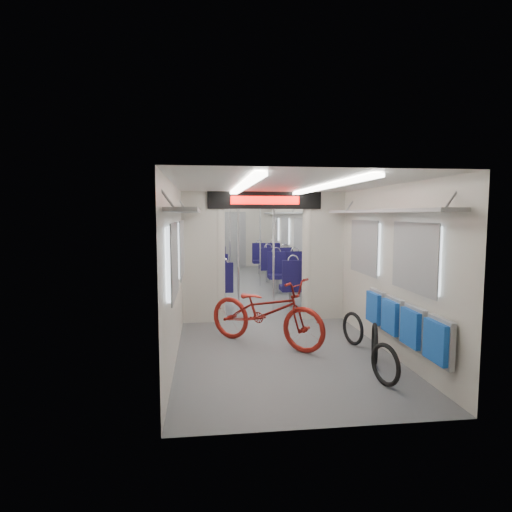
{
  "coord_description": "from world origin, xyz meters",
  "views": [
    {
      "loc": [
        -1.07,
        -9.55,
        1.9
      ],
      "look_at": [
        -0.11,
        -1.7,
        1.13
      ],
      "focal_mm": 30.0,
      "sensor_mm": 36.0,
      "label": 1
    }
  ],
  "objects_px": {
    "flip_bench": "(402,322)",
    "bike_hoop_a": "(385,367)",
    "bike_hoop_b": "(375,346)",
    "stanchion_far_right": "(260,243)",
    "bike_hoop_c": "(353,330)",
    "seat_bay_far_right": "(271,260)",
    "seat_bay_far_left": "(208,259)",
    "stanchion_near_left": "(238,254)",
    "stanchion_near_right": "(274,254)",
    "stanchion_far_left": "(230,242)",
    "seat_bay_near_left": "(210,277)",
    "bicycle": "(266,311)",
    "seat_bay_near_right": "(294,275)"
  },
  "relations": [
    {
      "from": "flip_bench",
      "to": "bike_hoop_a",
      "type": "bearing_deg",
      "value": -130.14
    },
    {
      "from": "bike_hoop_b",
      "to": "stanchion_far_right",
      "type": "height_order",
      "value": "stanchion_far_right"
    },
    {
      "from": "bike_hoop_c",
      "to": "seat_bay_far_right",
      "type": "bearing_deg",
      "value": 91.24
    },
    {
      "from": "stanchion_far_right",
      "to": "bike_hoop_c",
      "type": "bearing_deg",
      "value": -82.86
    },
    {
      "from": "bike_hoop_c",
      "to": "seat_bay_far_left",
      "type": "distance_m",
      "value": 7.36
    },
    {
      "from": "stanchion_near_left",
      "to": "stanchion_near_right",
      "type": "distance_m",
      "value": 0.67
    },
    {
      "from": "bike_hoop_b",
      "to": "stanchion_far_left",
      "type": "height_order",
      "value": "stanchion_far_left"
    },
    {
      "from": "seat_bay_near_left",
      "to": "stanchion_far_left",
      "type": "xyz_separation_m",
      "value": [
        0.56,
        2.18,
        0.62
      ]
    },
    {
      "from": "bicycle",
      "to": "seat_bay_far_right",
      "type": "height_order",
      "value": "seat_bay_far_right"
    },
    {
      "from": "bike_hoop_c",
      "to": "stanchion_near_left",
      "type": "distance_m",
      "value": 2.82
    },
    {
      "from": "stanchion_far_left",
      "to": "stanchion_far_right",
      "type": "relative_size",
      "value": 1.0
    },
    {
      "from": "seat_bay_near_right",
      "to": "seat_bay_far_right",
      "type": "relative_size",
      "value": 1.01
    },
    {
      "from": "bike_hoop_c",
      "to": "seat_bay_far_right",
      "type": "relative_size",
      "value": 0.24
    },
    {
      "from": "seat_bay_near_left",
      "to": "stanchion_far_right",
      "type": "relative_size",
      "value": 0.84
    },
    {
      "from": "bike_hoop_a",
      "to": "stanchion_far_right",
      "type": "height_order",
      "value": "stanchion_far_right"
    },
    {
      "from": "bicycle",
      "to": "stanchion_near_left",
      "type": "bearing_deg",
      "value": 46.19
    },
    {
      "from": "flip_bench",
      "to": "bike_hoop_a",
      "type": "distance_m",
      "value": 0.76
    },
    {
      "from": "bicycle",
      "to": "stanchion_far_left",
      "type": "xyz_separation_m",
      "value": [
        -0.18,
        5.49,
        0.65
      ]
    },
    {
      "from": "seat_bay_near_left",
      "to": "seat_bay_far_left",
      "type": "xyz_separation_m",
      "value": [
        0.0,
        3.61,
        0.03
      ]
    },
    {
      "from": "bicycle",
      "to": "stanchion_near_left",
      "type": "distance_m",
      "value": 2.16
    },
    {
      "from": "seat_bay_near_left",
      "to": "stanchion_near_right",
      "type": "bearing_deg",
      "value": -48.43
    },
    {
      "from": "stanchion_far_left",
      "to": "bike_hoop_c",
      "type": "bearing_deg",
      "value": -75.57
    },
    {
      "from": "seat_bay_near_right",
      "to": "stanchion_far_left",
      "type": "xyz_separation_m",
      "value": [
        -1.31,
        2.2,
        0.61
      ]
    },
    {
      "from": "seat_bay_near_left",
      "to": "stanchion_near_left",
      "type": "distance_m",
      "value": 1.5
    },
    {
      "from": "bike_hoop_b",
      "to": "seat_bay_near_right",
      "type": "xyz_separation_m",
      "value": [
        -0.14,
        4.27,
        0.3
      ]
    },
    {
      "from": "seat_bay_near_right",
      "to": "seat_bay_far_left",
      "type": "distance_m",
      "value": 4.08
    },
    {
      "from": "seat_bay_far_right",
      "to": "stanchion_far_left",
      "type": "height_order",
      "value": "stanchion_far_left"
    },
    {
      "from": "seat_bay_far_left",
      "to": "stanchion_far_left",
      "type": "xyz_separation_m",
      "value": [
        0.56,
        -1.43,
        0.59
      ]
    },
    {
      "from": "seat_bay_far_left",
      "to": "stanchion_near_right",
      "type": "relative_size",
      "value": 0.94
    },
    {
      "from": "bike_hoop_a",
      "to": "stanchion_far_left",
      "type": "relative_size",
      "value": 0.21
    },
    {
      "from": "stanchion_far_left",
      "to": "bicycle",
      "type": "bearing_deg",
      "value": -88.08
    },
    {
      "from": "stanchion_near_right",
      "to": "stanchion_far_right",
      "type": "xyz_separation_m",
      "value": [
        0.16,
        3.19,
        0.0
      ]
    },
    {
      "from": "bike_hoop_c",
      "to": "stanchion_near_right",
      "type": "relative_size",
      "value": 0.21
    },
    {
      "from": "seat_bay_near_left",
      "to": "stanchion_near_right",
      "type": "relative_size",
      "value": 0.84
    },
    {
      "from": "seat_bay_far_right",
      "to": "seat_bay_near_right",
      "type": "bearing_deg",
      "value": -90.0
    },
    {
      "from": "stanchion_near_left",
      "to": "stanchion_near_right",
      "type": "relative_size",
      "value": 1.0
    },
    {
      "from": "seat_bay_near_right",
      "to": "stanchion_far_right",
      "type": "bearing_deg",
      "value": 105.51
    },
    {
      "from": "bike_hoop_a",
      "to": "stanchion_near_right",
      "type": "bearing_deg",
      "value": 100.49
    },
    {
      "from": "seat_bay_far_left",
      "to": "stanchion_far_right",
      "type": "distance_m",
      "value": 2.3
    },
    {
      "from": "bicycle",
      "to": "stanchion_near_right",
      "type": "height_order",
      "value": "stanchion_near_right"
    },
    {
      "from": "seat_bay_far_right",
      "to": "stanchion_far_right",
      "type": "xyz_separation_m",
      "value": [
        -0.52,
        -1.45,
        0.61
      ]
    },
    {
      "from": "bike_hoop_a",
      "to": "seat_bay_far_left",
      "type": "relative_size",
      "value": 0.22
    },
    {
      "from": "stanchion_far_left",
      "to": "stanchion_far_right",
      "type": "distance_m",
      "value": 0.85
    },
    {
      "from": "seat_bay_far_right",
      "to": "stanchion_far_left",
      "type": "distance_m",
      "value": 1.83
    },
    {
      "from": "seat_bay_far_right",
      "to": "flip_bench",
      "type": "bearing_deg",
      "value": -86.9
    },
    {
      "from": "seat_bay_near_left",
      "to": "stanchion_far_left",
      "type": "distance_m",
      "value": 2.34
    },
    {
      "from": "bike_hoop_b",
      "to": "seat_bay_near_left",
      "type": "xyz_separation_m",
      "value": [
        -2.01,
        4.29,
        0.28
      ]
    },
    {
      "from": "flip_bench",
      "to": "seat_bay_near_left",
      "type": "bearing_deg",
      "value": 117.28
    },
    {
      "from": "seat_bay_far_left",
      "to": "seat_bay_far_right",
      "type": "xyz_separation_m",
      "value": [
        1.87,
        -0.3,
        -0.01
      ]
    },
    {
      "from": "bike_hoop_b",
      "to": "stanchion_far_right",
      "type": "xyz_separation_m",
      "value": [
        -0.65,
        6.14,
        0.91
      ]
    }
  ]
}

